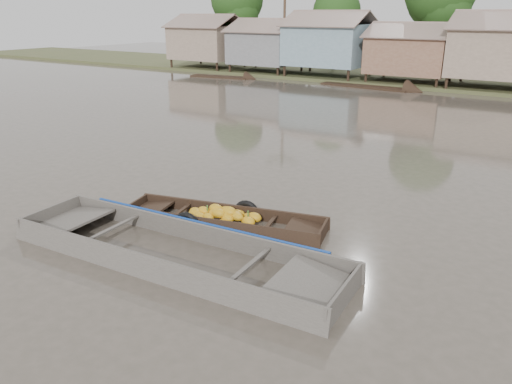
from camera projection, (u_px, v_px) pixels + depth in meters
The scene contains 3 objects.
ground at pixel (205, 229), 12.79m from camera, with size 120.00×120.00×0.00m, color #494338.
banana_boat at pixel (222, 220), 13.02m from camera, with size 5.51×2.52×0.76m.
viewer_boat at pixel (176, 256), 11.23m from camera, with size 8.28×2.66×0.66m.
Camera 1 is at (7.45, -9.10, 5.27)m, focal length 35.00 mm.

